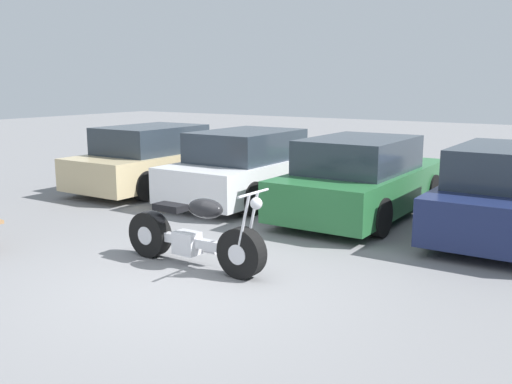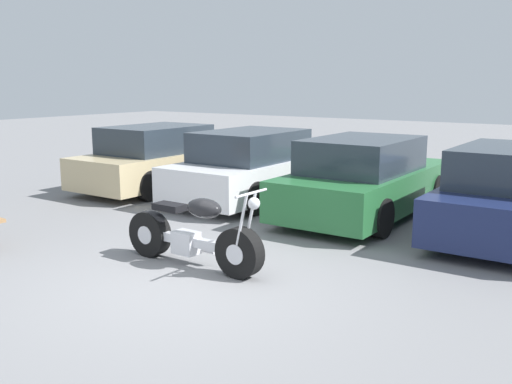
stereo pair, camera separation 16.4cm
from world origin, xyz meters
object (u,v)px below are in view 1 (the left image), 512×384
parked_car_white (252,167)px  parked_car_navy (511,193)px  motorcycle (192,235)px  parked_car_green (363,179)px  parked_car_champagne (157,159)px

parked_car_white → parked_car_navy: (5.00, -0.10, 0.00)m
motorcycle → parked_car_navy: (3.21, 4.02, 0.25)m
motorcycle → parked_car_white: size_ratio=0.51×
motorcycle → parked_car_green: bearing=79.9°
parked_car_champagne → parked_car_green: bearing=0.2°
motorcycle → parked_car_navy: 5.15m
parked_car_white → motorcycle: bearing=-66.5°
motorcycle → parked_car_champagne: size_ratio=0.51×
parked_car_champagne → parked_car_white: size_ratio=1.00×
parked_car_champagne → parked_car_navy: (7.51, 0.04, 0.00)m
parked_car_white → parked_car_green: size_ratio=1.00×
motorcycle → parked_car_white: parked_car_white is taller
parked_car_champagne → parked_car_green: same height
motorcycle → parked_car_champagne: bearing=137.2°
parked_car_white → parked_car_navy: 5.01m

